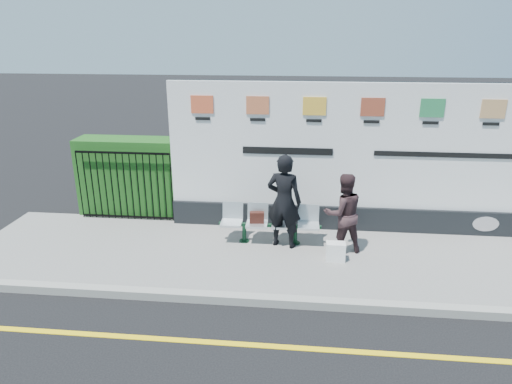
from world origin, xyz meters
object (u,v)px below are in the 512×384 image
Objects in this scene: woman_left at (284,201)px; woman_right at (343,213)px; bench at (270,233)px; billboard at (367,169)px.

woman_left is 1.19× the size of woman_right.
woman_right is at bearing -172.98° from woman_left.
bench is 1.25× the size of woman_right.
bench is 1.49m from woman_right.
billboard reaches higher than woman_right.
billboard is 1.93m from woman_left.
woman_right is (-0.52, -1.10, -0.54)m from billboard.
woman_left is (0.27, -0.11, 0.70)m from bench.
woman_right is (1.09, -0.12, -0.15)m from woman_left.
bench is (-1.89, -0.87, -1.10)m from billboard.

